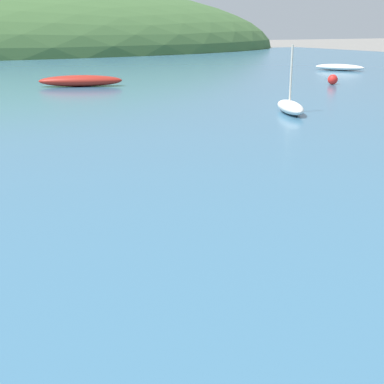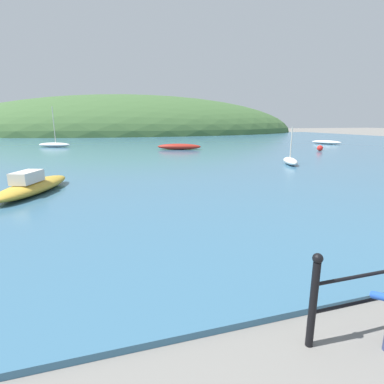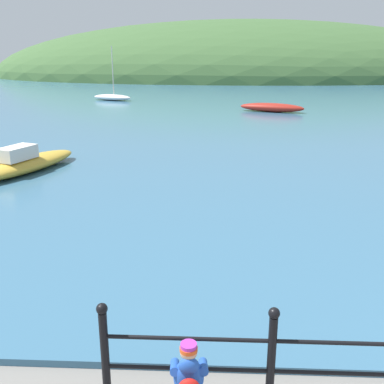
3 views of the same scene
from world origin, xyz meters
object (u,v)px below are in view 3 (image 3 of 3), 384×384
boat_twin_mast (272,107)px  boat_red_dinghy (112,97)px  child_in_coat (189,380)px  boat_blue_hull (25,163)px

boat_twin_mast → boat_red_dinghy: bearing=150.6°
boat_twin_mast → boat_red_dinghy: 13.08m
child_in_coat → boat_blue_hull: bearing=120.2°
boat_blue_hull → boat_red_dinghy: bearing=95.2°
child_in_coat → boat_blue_hull: (-5.60, 9.64, -0.23)m
boat_blue_hull → boat_twin_mast: bearing=58.0°
boat_twin_mast → boat_red_dinghy: boat_red_dinghy is taller
boat_twin_mast → boat_blue_hull: 17.79m
boat_twin_mast → boat_blue_hull: size_ratio=0.95×
boat_twin_mast → boat_red_dinghy: size_ratio=1.03×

